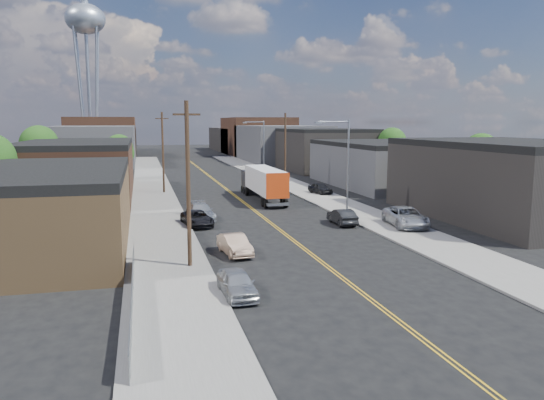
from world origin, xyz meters
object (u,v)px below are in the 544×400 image
car_left_c (197,218)px  car_right_lot_a (406,217)px  car_left_b (235,245)px  car_left_d (200,211)px  water_tower (86,25)px  car_right_lot_c (320,188)px  car_right_oncoming (342,217)px  semi_truck (262,181)px  car_left_a (237,283)px

car_left_c → car_right_lot_a: bearing=-23.0°
car_left_b → car_left_c: car_left_b is taller
car_left_b → car_right_lot_a: 16.38m
car_left_d → water_tower: bearing=96.3°
car_left_c → car_right_lot_c: car_right_lot_c is taller
car_right_lot_c → car_left_d: bearing=-154.1°
water_tower → car_right_oncoming: bearing=-72.7°
water_tower → car_right_lot_a: size_ratio=6.42×
car_left_b → car_left_c: 10.61m
water_tower → car_right_lot_c: bearing=-65.5°
semi_truck → car_left_c: (-8.85, -13.70, -1.45)m
car_left_b → car_right_lot_c: bearing=53.2°
car_left_b → semi_truck: bearing=65.8°
car_right_lot_c → car_right_lot_a: bearing=-103.2°
car_right_oncoming → car_left_b: bearing=37.6°
semi_truck → car_left_a: (-8.82, -32.72, -1.43)m
car_left_b → car_left_d: car_left_d is taller
water_tower → car_right_oncoming: water_tower is taller
car_right_lot_c → car_left_a: bearing=-129.0°
car_left_a → car_left_c: size_ratio=0.85×
car_left_c → car_right_oncoming: car_right_oncoming is taller
car_left_d → car_right_lot_a: size_ratio=0.89×
car_left_c → car_right_lot_c: (16.64, 16.20, 0.15)m
car_right_oncoming → car_right_lot_a: size_ratio=0.72×
water_tower → car_left_c: bearing=-79.8°
car_left_c → car_right_lot_a: 17.58m
water_tower → car_left_a: bearing=-81.6°
car_right_oncoming → car_right_lot_c: size_ratio=1.08×
water_tower → car_right_lot_a: water_tower is taller
car_left_a → car_left_b: 8.61m
semi_truck → car_left_d: size_ratio=2.76×
semi_truck → water_tower: bearing=108.7°
car_right_oncoming → car_right_lot_c: car_right_lot_c is taller
car_left_c → car_left_d: bearing=72.2°
car_left_a → car_right_lot_c: 38.93m
water_tower → car_left_c: size_ratio=7.84×
car_left_a → car_right_oncoming: (12.20, 16.67, 0.00)m
car_left_c → car_left_d: 2.98m
water_tower → car_left_b: (17.00, -97.43, -29.97)m
car_right_lot_a → car_right_oncoming: bearing=157.7°
car_left_c → car_right_lot_a: car_right_lot_a is taller
car_right_lot_a → car_left_c: bearing=171.4°
car_left_a → water_tower: bearing=95.7°
car_right_oncoming → water_tower: bearing=-72.2°
semi_truck → car_right_lot_a: (7.99, -18.75, -1.16)m
semi_truck → car_right_lot_c: size_ratio=3.71×
car_left_d → car_left_c: bearing=-106.1°
car_left_d → car_right_oncoming: size_ratio=1.24×
water_tower → car_right_oncoming: 98.18m
car_left_c → car_right_lot_c: size_ratio=1.23×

